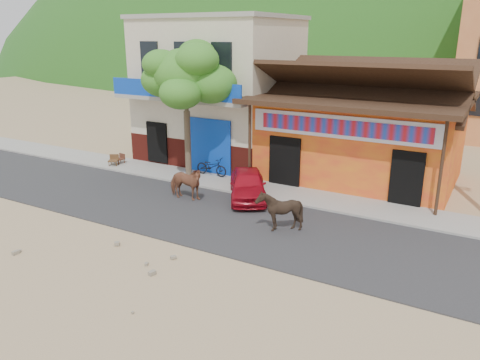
% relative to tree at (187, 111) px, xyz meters
% --- Properties ---
extents(ground, '(120.00, 120.00, 0.00)m').
position_rel_tree_xyz_m(ground, '(4.60, -5.80, -3.12)').
color(ground, '#9E825B').
rests_on(ground, ground).
extents(road, '(60.00, 5.00, 0.04)m').
position_rel_tree_xyz_m(road, '(4.60, -3.30, -3.10)').
color(road, '#28282B').
rests_on(road, ground).
extents(sidewalk, '(60.00, 2.00, 0.12)m').
position_rel_tree_xyz_m(sidewalk, '(4.60, 0.20, -3.06)').
color(sidewalk, gray).
rests_on(sidewalk, ground).
extents(dance_club, '(8.00, 6.00, 3.60)m').
position_rel_tree_xyz_m(dance_club, '(6.60, 4.20, -1.32)').
color(dance_club, orange).
rests_on(dance_club, ground).
extents(cafe_building, '(7.00, 6.00, 7.00)m').
position_rel_tree_xyz_m(cafe_building, '(-0.90, 4.20, 0.38)').
color(cafe_building, beige).
rests_on(cafe_building, ground).
extents(tree, '(3.00, 3.00, 6.00)m').
position_rel_tree_xyz_m(tree, '(0.00, 0.00, 0.00)').
color(tree, '#2D721E').
rests_on(tree, sidewalk).
extents(cow_tan, '(1.64, 0.83, 1.35)m').
position_rel_tree_xyz_m(cow_tan, '(1.51, -2.31, -2.41)').
color(cow_tan, brown).
rests_on(cow_tan, road).
extents(cow_dark, '(1.39, 1.26, 1.39)m').
position_rel_tree_xyz_m(cow_dark, '(6.03, -3.26, -2.38)').
color(cow_dark, black).
rests_on(cow_dark, road).
extents(red_car, '(2.97, 3.66, 1.17)m').
position_rel_tree_xyz_m(red_car, '(3.60, -1.01, -2.49)').
color(red_car, '#A90C1B').
rests_on(red_car, road).
extents(scooter, '(1.60, 0.58, 0.84)m').
position_rel_tree_xyz_m(scooter, '(0.75, 0.74, -2.58)').
color(scooter, black).
rests_on(scooter, sidewalk).
extents(cafe_chair_left, '(0.48, 0.48, 0.89)m').
position_rel_tree_xyz_m(cafe_chair_left, '(-4.40, 0.20, -2.55)').
color(cafe_chair_left, '#51271B').
rests_on(cafe_chair_left, sidewalk).
extents(cafe_chair_right, '(0.61, 0.61, 0.97)m').
position_rel_tree_xyz_m(cafe_chair_right, '(-4.40, -0.21, -2.52)').
color(cafe_chair_right, '#51321B').
rests_on(cafe_chair_right, sidewalk).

